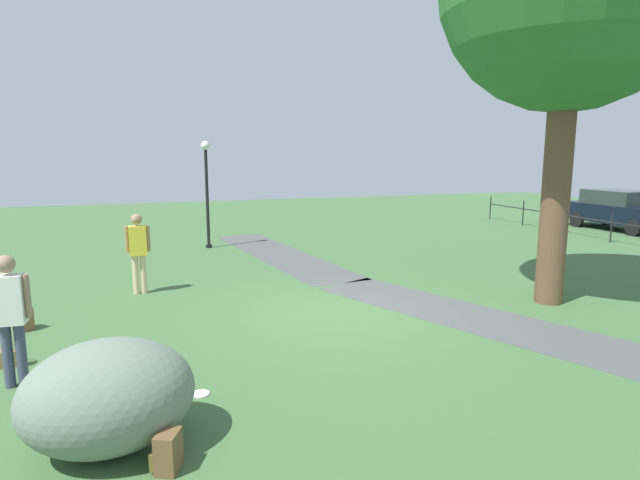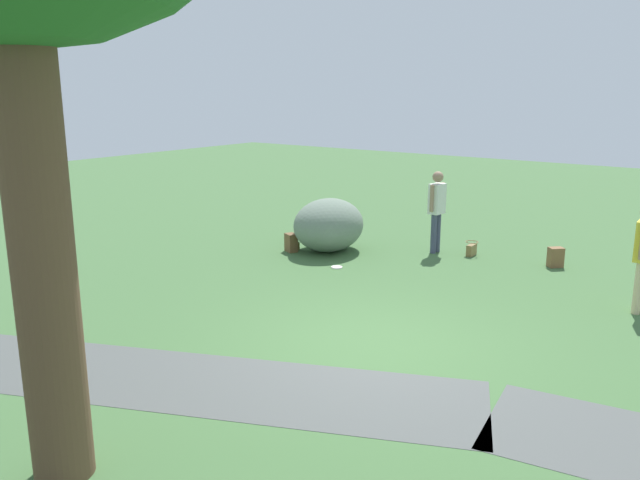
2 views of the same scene
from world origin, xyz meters
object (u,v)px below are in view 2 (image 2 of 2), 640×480
object	(u,v)px
woman_with_handbag	(437,206)
spare_backpack_on_lawn	(555,257)
handbag_on_grass	(471,249)
frisbee_on_grass	(337,267)
lawn_boulder	(329,225)
backpack_by_boulder	(292,243)

from	to	relation	value
woman_with_handbag	spare_backpack_on_lawn	distance (m)	2.64
handbag_on_grass	spare_backpack_on_lawn	xyz separation A→B (m)	(-1.71, -0.16, 0.05)
handbag_on_grass	frisbee_on_grass	xyz separation A→B (m)	(1.78, 2.50, -0.13)
lawn_boulder	frisbee_on_grass	bearing A→B (deg)	132.46
spare_backpack_on_lawn	frisbee_on_grass	size ratio (longest dim) A/B	1.77
backpack_by_boulder	frisbee_on_grass	size ratio (longest dim) A/B	1.77
spare_backpack_on_lawn	lawn_boulder	bearing A→B (deg)	20.38
spare_backpack_on_lawn	frisbee_on_grass	bearing A→B (deg)	37.28
handbag_on_grass	spare_backpack_on_lawn	bearing A→B (deg)	-174.63
lawn_boulder	backpack_by_boulder	world-z (taller)	lawn_boulder
lawn_boulder	woman_with_handbag	xyz separation A→B (m)	(-1.96, -1.26, 0.46)
woman_with_handbag	backpack_by_boulder	size ratio (longest dim) A/B	4.45
handbag_on_grass	spare_backpack_on_lawn	size ratio (longest dim) A/B	0.81
spare_backpack_on_lawn	frisbee_on_grass	xyz separation A→B (m)	(3.49, 2.66, -0.18)
backpack_by_boulder	frisbee_on_grass	distance (m)	1.63
woman_with_handbag	frisbee_on_grass	world-z (taller)	woman_with_handbag
handbag_on_grass	backpack_by_boulder	bearing A→B (deg)	31.32
woman_with_handbag	handbag_on_grass	distance (m)	1.19
woman_with_handbag	lawn_boulder	bearing A→B (deg)	32.83
backpack_by_boulder	frisbee_on_grass	bearing A→B (deg)	162.89
lawn_boulder	frisbee_on_grass	size ratio (longest dim) A/B	8.47
lawn_boulder	backpack_by_boulder	size ratio (longest dim) A/B	4.78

